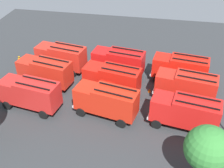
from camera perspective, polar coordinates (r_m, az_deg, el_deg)
ground_plane at (r=35.40m, az=0.00°, el=-1.87°), size 54.02×54.02×0.00m
fire_truck_0 at (r=37.47m, az=13.88°, el=3.21°), size 7.47×3.57×3.88m
fire_truck_1 at (r=37.93m, az=1.34°, el=4.70°), size 7.49×3.63×3.88m
fire_truck_2 at (r=39.78m, az=-10.40°, el=5.62°), size 7.52×3.79×3.88m
fire_truck_3 at (r=34.12m, az=14.97°, el=-0.34°), size 7.51×3.73×3.88m
fire_truck_4 at (r=34.31m, az=0.03°, el=1.20°), size 7.53×3.81×3.88m
fire_truck_5 at (r=36.72m, az=-13.57°, el=2.57°), size 7.53×3.84×3.88m
fire_truck_6 at (r=30.20m, az=14.80°, el=-5.45°), size 7.51×3.73×3.88m
fire_truck_7 at (r=30.68m, az=-1.15°, el=-3.37°), size 7.54×3.91×3.88m
fire_truck_8 at (r=33.13m, az=-16.49°, el=-1.78°), size 7.50×3.69×3.88m
firefighter_0 at (r=36.47m, az=0.76°, el=1.23°), size 0.48×0.42×1.75m
firefighter_1 at (r=42.68m, az=-18.41°, el=4.51°), size 0.30×0.45×1.62m
firefighter_2 at (r=37.14m, az=-19.06°, el=-0.32°), size 0.34×0.47×1.67m
tree_0 at (r=24.12m, az=19.12°, el=-12.49°), size 3.90×3.90×6.05m
traffic_cone_0 at (r=35.74m, az=7.72°, el=-1.28°), size 0.39×0.39×0.56m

